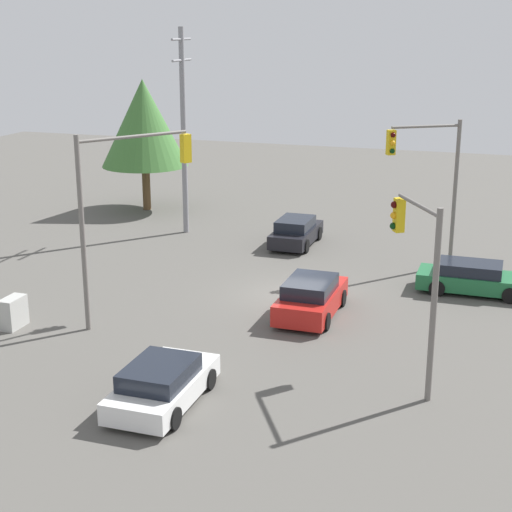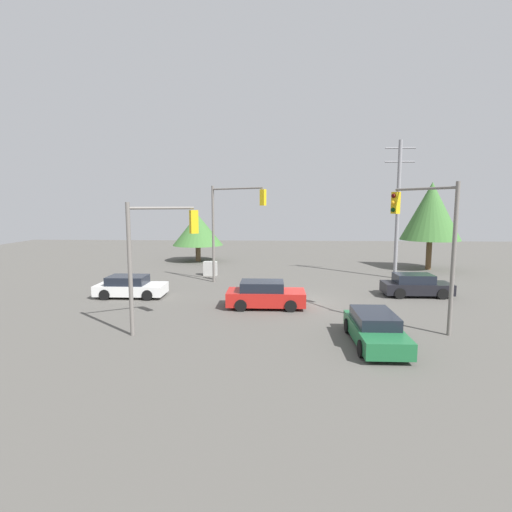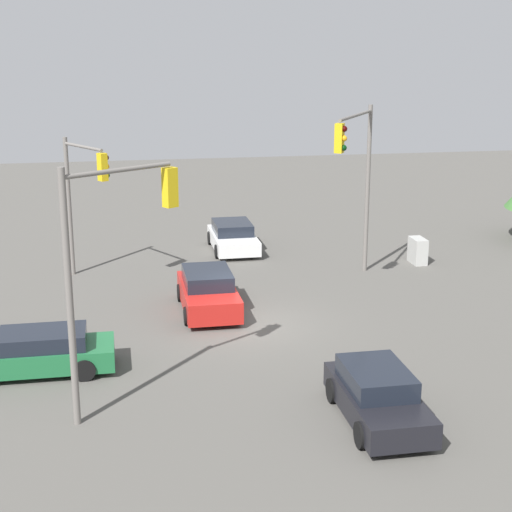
{
  "view_description": "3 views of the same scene",
  "coord_description": "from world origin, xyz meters",
  "px_view_note": "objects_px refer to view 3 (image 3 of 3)",
  "views": [
    {
      "loc": [
        28.48,
        8.13,
        10.49
      ],
      "look_at": [
        1.94,
        -0.81,
        2.2
      ],
      "focal_mm": 55.0,
      "sensor_mm": 36.0,
      "label": 1
    },
    {
      "loc": [
        1.21,
        22.71,
        5.62
      ],
      "look_at": [
        2.25,
        -0.69,
        2.6
      ],
      "focal_mm": 28.0,
      "sensor_mm": 36.0,
      "label": 2
    },
    {
      "loc": [
        -25.08,
        4.45,
        9.39
      ],
      "look_at": [
        1.55,
        -0.47,
        1.99
      ],
      "focal_mm": 55.0,
      "sensor_mm": 36.0,
      "label": 3
    }
  ],
  "objects_px": {
    "sedan_white": "(233,237)",
    "traffic_signal_main": "(110,246)",
    "sedan_red": "(208,292)",
    "traffic_signal_aux": "(83,186)",
    "sedan_dark": "(377,396)",
    "electrical_cabinet": "(418,251)",
    "sedan_green": "(37,353)",
    "traffic_signal_cross": "(358,164)"
  },
  "relations": [
    {
      "from": "sedan_white",
      "to": "traffic_signal_main",
      "type": "height_order",
      "value": "traffic_signal_main"
    },
    {
      "from": "sedan_red",
      "to": "traffic_signal_aux",
      "type": "bearing_deg",
      "value": -46.37
    },
    {
      "from": "sedan_dark",
      "to": "electrical_cabinet",
      "type": "relative_size",
      "value": 3.62
    },
    {
      "from": "sedan_red",
      "to": "sedan_green",
      "type": "distance_m",
      "value": 7.24
    },
    {
      "from": "sedan_white",
      "to": "traffic_signal_main",
      "type": "distance_m",
      "value": 17.07
    },
    {
      "from": "sedan_red",
      "to": "traffic_signal_aux",
      "type": "xyz_separation_m",
      "value": [
        4.58,
        4.37,
        3.19
      ]
    },
    {
      "from": "traffic_signal_aux",
      "to": "sedan_white",
      "type": "bearing_deg",
      "value": 89.27
    },
    {
      "from": "sedan_dark",
      "to": "electrical_cabinet",
      "type": "bearing_deg",
      "value": -115.54
    },
    {
      "from": "sedan_dark",
      "to": "sedan_red",
      "type": "bearing_deg",
      "value": -70.91
    },
    {
      "from": "traffic_signal_main",
      "to": "traffic_signal_cross",
      "type": "bearing_deg",
      "value": 12.66
    },
    {
      "from": "sedan_red",
      "to": "electrical_cabinet",
      "type": "height_order",
      "value": "sedan_red"
    },
    {
      "from": "traffic_signal_main",
      "to": "traffic_signal_cross",
      "type": "height_order",
      "value": "traffic_signal_cross"
    },
    {
      "from": "sedan_red",
      "to": "sedan_green",
      "type": "relative_size",
      "value": 0.94
    },
    {
      "from": "traffic_signal_aux",
      "to": "sedan_green",
      "type": "bearing_deg",
      "value": -38.03
    },
    {
      "from": "traffic_signal_main",
      "to": "sedan_dark",
      "type": "bearing_deg",
      "value": -49.17
    },
    {
      "from": "traffic_signal_cross",
      "to": "traffic_signal_aux",
      "type": "height_order",
      "value": "traffic_signal_cross"
    },
    {
      "from": "sedan_white",
      "to": "traffic_signal_cross",
      "type": "bearing_deg",
      "value": 125.0
    },
    {
      "from": "sedan_red",
      "to": "sedan_dark",
      "type": "distance_m",
      "value": 9.8
    },
    {
      "from": "sedan_red",
      "to": "traffic_signal_main",
      "type": "xyz_separation_m",
      "value": [
        -7.37,
        3.33,
        3.76
      ]
    },
    {
      "from": "sedan_white",
      "to": "traffic_signal_cross",
      "type": "relative_size",
      "value": 0.59
    },
    {
      "from": "sedan_white",
      "to": "electrical_cabinet",
      "type": "relative_size",
      "value": 3.68
    },
    {
      "from": "electrical_cabinet",
      "to": "traffic_signal_main",
      "type": "bearing_deg",
      "value": 132.31
    },
    {
      "from": "traffic_signal_aux",
      "to": "electrical_cabinet",
      "type": "xyz_separation_m",
      "value": [
        0.01,
        -14.19,
        -3.33
      ]
    },
    {
      "from": "sedan_white",
      "to": "electrical_cabinet",
      "type": "height_order",
      "value": "sedan_white"
    },
    {
      "from": "traffic_signal_cross",
      "to": "sedan_red",
      "type": "bearing_deg",
      "value": -35.56
    },
    {
      "from": "traffic_signal_cross",
      "to": "electrical_cabinet",
      "type": "relative_size",
      "value": 6.19
    },
    {
      "from": "sedan_white",
      "to": "traffic_signal_aux",
      "type": "relative_size",
      "value": 0.72
    },
    {
      "from": "traffic_signal_main",
      "to": "electrical_cabinet",
      "type": "distance_m",
      "value": 18.2
    },
    {
      "from": "sedan_green",
      "to": "electrical_cabinet",
      "type": "bearing_deg",
      "value": -59.25
    },
    {
      "from": "traffic_signal_cross",
      "to": "sedan_green",
      "type": "bearing_deg",
      "value": -26.43
    },
    {
      "from": "sedan_white",
      "to": "traffic_signal_main",
      "type": "relative_size",
      "value": 0.63
    },
    {
      "from": "traffic_signal_aux",
      "to": "traffic_signal_main",
      "type": "bearing_deg",
      "value": -25.38
    },
    {
      "from": "sedan_red",
      "to": "traffic_signal_aux",
      "type": "height_order",
      "value": "traffic_signal_aux"
    },
    {
      "from": "sedan_dark",
      "to": "sedan_green",
      "type": "relative_size",
      "value": 0.9
    },
    {
      "from": "sedan_dark",
      "to": "electrical_cabinet",
      "type": "height_order",
      "value": "sedan_dark"
    },
    {
      "from": "sedan_red",
      "to": "electrical_cabinet",
      "type": "relative_size",
      "value": 3.79
    },
    {
      "from": "sedan_white",
      "to": "sedan_red",
      "type": "xyz_separation_m",
      "value": [
        -8.32,
        2.2,
        0.07
      ]
    },
    {
      "from": "sedan_red",
      "to": "sedan_green",
      "type": "xyz_separation_m",
      "value": [
        -4.58,
        5.6,
        -0.08
      ]
    },
    {
      "from": "sedan_white",
      "to": "sedan_red",
      "type": "bearing_deg",
      "value": 75.2
    },
    {
      "from": "electrical_cabinet",
      "to": "traffic_signal_cross",
      "type": "bearing_deg",
      "value": 120.73
    },
    {
      "from": "sedan_white",
      "to": "electrical_cabinet",
      "type": "bearing_deg",
      "value": 153.96
    },
    {
      "from": "sedan_red",
      "to": "sedan_dark",
      "type": "height_order",
      "value": "sedan_red"
    }
  ]
}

